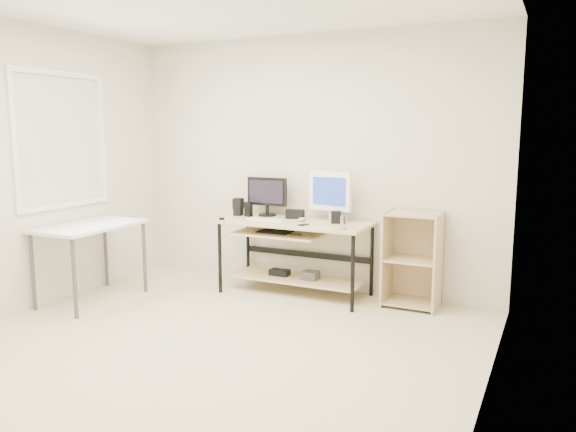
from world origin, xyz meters
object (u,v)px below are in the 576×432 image
at_px(shelf_unit, 413,258).
at_px(audio_controller, 248,209).
at_px(side_table, 90,233).
at_px(white_imac, 330,192).
at_px(black_monitor, 267,194).
at_px(desk, 293,242).

xyz_separation_m(shelf_unit, audio_controller, (-1.71, -0.12, 0.38)).
height_order(shelf_unit, audio_controller, audio_controller).
relative_size(side_table, white_imac, 2.03).
bearing_deg(shelf_unit, black_monitor, 179.50).
distance_m(side_table, white_imac, 2.35).
relative_size(black_monitor, audio_controller, 2.85).
bearing_deg(audio_controller, desk, 6.28).
xyz_separation_m(desk, shelf_unit, (1.18, 0.16, -0.09)).
xyz_separation_m(desk, white_imac, (0.33, 0.15, 0.50)).
xyz_separation_m(shelf_unit, black_monitor, (-1.56, 0.01, 0.53)).
height_order(black_monitor, white_imac, white_imac).
bearing_deg(audio_controller, side_table, -124.60).
xyz_separation_m(black_monitor, audio_controller, (-0.15, -0.13, -0.15)).
bearing_deg(desk, shelf_unit, 7.77).
bearing_deg(shelf_unit, desk, -172.23).
xyz_separation_m(side_table, black_monitor, (1.27, 1.23, 0.31)).
relative_size(desk, black_monitor, 3.39).
relative_size(white_imac, audio_controller, 3.18).
height_order(side_table, shelf_unit, shelf_unit).
bearing_deg(side_table, shelf_unit, 23.33).
relative_size(side_table, audio_controller, 6.46).
xyz_separation_m(desk, side_table, (-1.65, -1.06, 0.13)).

